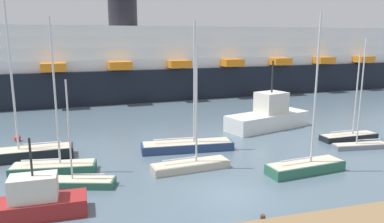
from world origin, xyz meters
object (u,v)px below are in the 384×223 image
at_px(sailboat_5, 191,164).
at_px(sailboat_1, 54,166).
at_px(cruise_ship, 215,64).
at_px(sailboat_0, 187,144).
at_px(fishing_boat_0, 31,202).
at_px(sailboat_2, 306,165).
at_px(channel_buoy_0, 17,138).
at_px(sailboat_4, 360,143).
at_px(fishing_boat_1, 268,116).
at_px(sailboat_3, 349,136).
at_px(sailboat_7, 78,181).
at_px(sailboat_6, 27,152).

bearing_deg(sailboat_5, sailboat_1, 161.98).
relative_size(sailboat_5, cruise_ship, 0.10).
xyz_separation_m(sailboat_0, fishing_boat_0, (-10.63, -8.63, 0.28)).
bearing_deg(fishing_boat_0, sailboat_2, 5.13).
height_order(sailboat_5, channel_buoy_0, sailboat_5).
xyz_separation_m(sailboat_4, fishing_boat_1, (-4.08, 8.37, 0.79)).
bearing_deg(sailboat_3, sailboat_1, -178.93).
height_order(sailboat_2, sailboat_7, sailboat_2).
bearing_deg(channel_buoy_0, sailboat_2, -34.20).
bearing_deg(sailboat_0, fishing_boat_1, 30.97).
bearing_deg(sailboat_1, sailboat_5, -4.86).
bearing_deg(cruise_ship, sailboat_3, -90.31).
bearing_deg(sailboat_2, sailboat_7, 166.97).
bearing_deg(sailboat_6, channel_buoy_0, -76.50).
bearing_deg(sailboat_6, cruise_ship, -133.71).
xyz_separation_m(channel_buoy_0, cruise_ship, (26.53, 22.63, 4.42)).
height_order(sailboat_0, sailboat_5, sailboat_0).
distance_m(channel_buoy_0, cruise_ship, 35.15).
xyz_separation_m(sailboat_2, cruise_ship, (6.37, 36.33, 4.22)).
height_order(sailboat_2, sailboat_6, sailboat_6).
distance_m(sailboat_1, sailboat_4, 23.94).
xyz_separation_m(sailboat_4, sailboat_6, (-26.10, 4.64, 0.14)).
xyz_separation_m(sailboat_6, cruise_ship, (24.99, 28.14, 4.15)).
bearing_deg(sailboat_0, channel_buoy_0, 158.34).
distance_m(sailboat_5, sailboat_7, 7.51).
distance_m(sailboat_1, sailboat_5, 9.30).
distance_m(sailboat_4, sailboat_5, 14.86).
bearing_deg(sailboat_3, fishing_boat_1, 128.02).
relative_size(sailboat_4, fishing_boat_0, 1.59).
distance_m(sailboat_0, fishing_boat_1, 10.99).
bearing_deg(sailboat_4, fishing_boat_1, -57.18).
height_order(sailboat_4, channel_buoy_0, sailboat_4).
distance_m(sailboat_5, fishing_boat_1, 14.20).
relative_size(sailboat_3, sailboat_7, 1.16).
height_order(sailboat_2, channel_buoy_0, sailboat_2).
xyz_separation_m(sailboat_5, fishing_boat_1, (10.75, 9.24, 0.81)).
bearing_deg(sailboat_7, sailboat_4, -158.53).
relative_size(sailboat_5, fishing_boat_1, 0.90).
height_order(sailboat_3, cruise_ship, cruise_ship).
bearing_deg(sailboat_5, sailboat_4, -2.26).
xyz_separation_m(sailboat_5, cruise_ship, (13.72, 33.66, 4.31)).
relative_size(sailboat_2, fishing_boat_0, 1.87).
xyz_separation_m(sailboat_6, fishing_boat_1, (22.02, 3.73, 0.65)).
xyz_separation_m(sailboat_1, cruise_ship, (22.80, 31.66, 4.25)).
xyz_separation_m(sailboat_1, fishing_boat_1, (19.84, 7.25, 0.75)).
height_order(sailboat_3, fishing_boat_1, sailboat_3).
bearing_deg(sailboat_7, sailboat_5, -156.31).
height_order(sailboat_1, sailboat_3, sailboat_1).
height_order(sailboat_6, fishing_boat_0, sailboat_6).
relative_size(sailboat_0, channel_buoy_0, 8.11).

